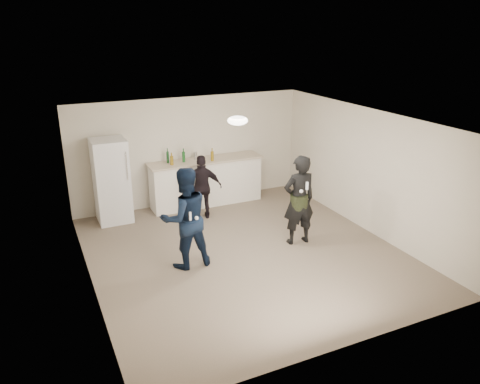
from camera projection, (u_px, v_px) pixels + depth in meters
name	position (u px, v px, depth m)	size (l,w,h in m)	color
floor	(244.00, 253.00, 8.76)	(6.00, 6.00, 0.00)	#6B5B4C
ceiling	(245.00, 121.00, 7.91)	(6.00, 6.00, 0.00)	silver
wall_back	(189.00, 151.00, 10.89)	(6.00, 6.00, 0.00)	beige
wall_front	(349.00, 265.00, 5.78)	(6.00, 6.00, 0.00)	beige
wall_left	(85.00, 215.00, 7.24)	(6.00, 6.00, 0.00)	beige
wall_right	(368.00, 171.00, 9.42)	(6.00, 6.00, 0.00)	beige
counter	(206.00, 183.00, 10.96)	(2.60, 0.56, 1.05)	white
counter_top	(206.00, 160.00, 10.78)	(2.68, 0.64, 0.04)	beige
fridge	(111.00, 181.00, 9.92)	(0.70, 0.70, 1.80)	white
fridge_handle	(127.00, 166.00, 9.58)	(0.02, 0.02, 0.60)	silver
ceiling_dome	(238.00, 121.00, 8.18)	(0.36, 0.36, 0.16)	white
shaker	(195.00, 156.00, 10.77)	(0.08, 0.08, 0.17)	#B8B7BC
man	(185.00, 218.00, 8.02)	(0.88, 0.68, 1.81)	#0F213F
woman	(299.00, 200.00, 8.90)	(0.64, 0.42, 1.77)	black
camo_shorts	(299.00, 202.00, 8.91)	(0.34, 0.34, 0.28)	#273418
spectator	(203.00, 187.00, 10.11)	(0.83, 0.35, 1.42)	black
remote_man	(190.00, 216.00, 7.73)	(0.04, 0.04, 0.15)	silver
nunchuk_man	(196.00, 218.00, 7.83)	(0.07, 0.07, 0.07)	white
remote_woman	(307.00, 186.00, 8.56)	(0.04, 0.04, 0.15)	white
nunchuk_woman	(301.00, 191.00, 8.58)	(0.07, 0.07, 0.07)	white
bottle_cluster	(185.00, 158.00, 10.50)	(1.03, 0.33, 0.26)	#826412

